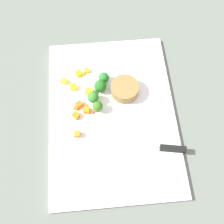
# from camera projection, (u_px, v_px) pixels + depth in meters

# --- Properties ---
(ground_plane) EXTENTS (4.00, 4.00, 0.00)m
(ground_plane) POSITION_uv_depth(u_px,v_px,m) (112.00, 115.00, 0.78)
(ground_plane) COLOR slate
(cutting_board) EXTENTS (0.50, 0.35, 0.01)m
(cutting_board) POSITION_uv_depth(u_px,v_px,m) (112.00, 114.00, 0.78)
(cutting_board) COLOR white
(cutting_board) RESTS_ON ground_plane
(prep_bowl) EXTENTS (0.08, 0.08, 0.03)m
(prep_bowl) POSITION_uv_depth(u_px,v_px,m) (125.00, 89.00, 0.79)
(prep_bowl) COLOR olive
(prep_bowl) RESTS_ON cutting_board
(chef_knife) EXTENTS (0.08, 0.35, 0.02)m
(chef_knife) POSITION_uv_depth(u_px,v_px,m) (140.00, 146.00, 0.73)
(chef_knife) COLOR silver
(chef_knife) RESTS_ON cutting_board
(carrot_dice_0) EXTENTS (0.02, 0.02, 0.02)m
(carrot_dice_0) POSITION_uv_depth(u_px,v_px,m) (79.00, 105.00, 0.77)
(carrot_dice_0) COLOR orange
(carrot_dice_0) RESTS_ON cutting_board
(carrot_dice_1) EXTENTS (0.02, 0.02, 0.01)m
(carrot_dice_1) POSITION_uv_depth(u_px,v_px,m) (76.00, 116.00, 0.76)
(carrot_dice_1) COLOR orange
(carrot_dice_1) RESTS_ON cutting_board
(carrot_dice_2) EXTENTS (0.02, 0.02, 0.02)m
(carrot_dice_2) POSITION_uv_depth(u_px,v_px,m) (87.00, 110.00, 0.77)
(carrot_dice_2) COLOR orange
(carrot_dice_2) RESTS_ON cutting_board
(carrot_dice_3) EXTENTS (0.02, 0.02, 0.02)m
(carrot_dice_3) POSITION_uv_depth(u_px,v_px,m) (77.00, 134.00, 0.74)
(carrot_dice_3) COLOR orange
(carrot_dice_3) RESTS_ON cutting_board
(carrot_dice_4) EXTENTS (0.01, 0.01, 0.01)m
(carrot_dice_4) POSITION_uv_depth(u_px,v_px,m) (95.00, 110.00, 0.77)
(carrot_dice_4) COLOR orange
(carrot_dice_4) RESTS_ON cutting_board
(carrot_dice_5) EXTENTS (0.01, 0.01, 0.01)m
(carrot_dice_5) POSITION_uv_depth(u_px,v_px,m) (76.00, 108.00, 0.77)
(carrot_dice_5) COLOR orange
(carrot_dice_5) RESTS_ON cutting_board
(pepper_dice_0) EXTENTS (0.02, 0.01, 0.01)m
(pepper_dice_0) POSITION_uv_depth(u_px,v_px,m) (87.00, 71.00, 0.82)
(pepper_dice_0) COLOR yellow
(pepper_dice_0) RESTS_ON cutting_board
(pepper_dice_1) EXTENTS (0.02, 0.02, 0.01)m
(pepper_dice_1) POSITION_uv_depth(u_px,v_px,m) (64.00, 81.00, 0.81)
(pepper_dice_1) COLOR yellow
(pepper_dice_1) RESTS_ON cutting_board
(pepper_dice_2) EXTENTS (0.02, 0.02, 0.01)m
(pepper_dice_2) POSITION_uv_depth(u_px,v_px,m) (79.00, 73.00, 0.82)
(pepper_dice_2) COLOR yellow
(pepper_dice_2) RESTS_ON cutting_board
(pepper_dice_3) EXTENTS (0.02, 0.02, 0.01)m
(pepper_dice_3) POSITION_uv_depth(u_px,v_px,m) (73.00, 87.00, 0.80)
(pepper_dice_3) COLOR yellow
(pepper_dice_3) RESTS_ON cutting_board
(pepper_dice_4) EXTENTS (0.03, 0.03, 0.02)m
(pepper_dice_4) POSITION_uv_depth(u_px,v_px,m) (89.00, 92.00, 0.79)
(pepper_dice_4) COLOR yellow
(pepper_dice_4) RESTS_ON cutting_board
(broccoli_floret_0) EXTENTS (0.03, 0.03, 0.04)m
(broccoli_floret_0) POSITION_uv_depth(u_px,v_px,m) (93.00, 97.00, 0.77)
(broccoli_floret_0) COLOR #8CC354
(broccoli_floret_0) RESTS_ON cutting_board
(broccoli_floret_1) EXTENTS (0.03, 0.03, 0.03)m
(broccoli_floret_1) POSITION_uv_depth(u_px,v_px,m) (104.00, 78.00, 0.80)
(broccoli_floret_1) COLOR #8FBB6B
(broccoli_floret_1) RESTS_ON cutting_board
(broccoli_floret_2) EXTENTS (0.04, 0.04, 0.04)m
(broccoli_floret_2) POSITION_uv_depth(u_px,v_px,m) (100.00, 86.00, 0.79)
(broccoli_floret_2) COLOR #82BF64
(broccoli_floret_2) RESTS_ON cutting_board
(broccoli_floret_3) EXTENTS (0.03, 0.03, 0.04)m
(broccoli_floret_3) POSITION_uv_depth(u_px,v_px,m) (98.00, 106.00, 0.76)
(broccoli_floret_3) COLOR #98BD66
(broccoli_floret_3) RESTS_ON cutting_board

